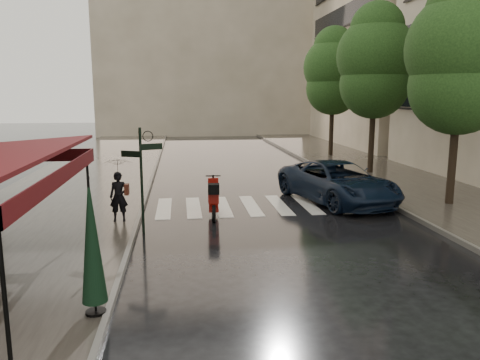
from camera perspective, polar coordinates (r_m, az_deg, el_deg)
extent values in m
plane|color=black|center=(11.24, -6.59, -10.62)|extent=(120.00, 120.00, 0.00)
cube|color=#38332D|center=(23.27, -18.16, 0.07)|extent=(6.00, 60.00, 0.12)
cube|color=#38332D|center=(25.06, 17.13, 0.83)|extent=(5.50, 60.00, 0.12)
cube|color=#595651|center=(22.88, -10.64, 0.28)|extent=(0.12, 60.00, 0.16)
cube|color=#595651|center=(24.04, 11.04, 0.75)|extent=(0.12, 60.00, 0.16)
cube|color=silver|center=(16.99, -9.24, -3.41)|extent=(0.50, 3.20, 0.01)
cube|color=silver|center=(16.98, -5.69, -3.33)|extent=(0.50, 3.20, 0.01)
cube|color=silver|center=(17.04, -2.15, -3.24)|extent=(0.50, 3.20, 0.01)
cube|color=silver|center=(17.16, 1.35, -3.13)|extent=(0.50, 3.20, 0.01)
cube|color=silver|center=(17.34, 4.78, -3.02)|extent=(0.50, 3.20, 0.01)
cube|color=silver|center=(17.59, 8.14, -2.90)|extent=(0.50, 3.20, 0.01)
cube|color=silver|center=(17.89, 11.38, -2.77)|extent=(0.50, 3.20, 0.01)
cube|color=silver|center=(18.25, 14.51, -2.64)|extent=(0.50, 3.20, 0.01)
cube|color=#4F0B11|center=(10.43, -20.81, 0.52)|extent=(0.04, 7.00, 0.35)
cylinder|color=black|center=(7.72, -26.88, -11.41)|extent=(0.07, 0.07, 2.35)
cylinder|color=black|center=(13.77, -17.96, -1.52)|extent=(0.07, 0.07, 2.35)
cylinder|color=black|center=(13.76, -11.90, -0.16)|extent=(0.08, 0.08, 3.10)
cube|color=black|center=(13.60, -10.79, 4.02)|extent=(0.62, 0.26, 0.18)
cube|color=black|center=(13.67, -13.19, 3.11)|extent=(0.56, 0.29, 0.18)
cube|color=#9E9179|center=(40.42, 17.82, 17.34)|extent=(8.00, 16.00, 18.50)
cube|color=#9E9179|center=(48.96, -3.81, 17.37)|extent=(22.00, 6.00, 20.00)
cylinder|color=black|center=(18.35, 24.61, 3.91)|extent=(0.28, 0.28, 4.26)
sphere|color=#193413|center=(18.26, 25.10, 10.32)|extent=(3.40, 3.40, 3.40)
sphere|color=#193413|center=(18.33, 25.42, 14.34)|extent=(3.80, 3.80, 3.80)
sphere|color=#193413|center=(18.47, 25.72, 18.09)|extent=(2.60, 2.60, 2.60)
cylinder|color=black|center=(24.50, 15.81, 6.11)|extent=(0.28, 0.28, 4.48)
sphere|color=#193413|center=(24.45, 16.06, 11.16)|extent=(3.40, 3.40, 3.40)
sphere|color=#193413|center=(24.52, 16.22, 14.34)|extent=(3.80, 3.80, 3.80)
sphere|color=#193413|center=(24.65, 16.38, 17.30)|extent=(2.60, 2.60, 2.60)
cylinder|color=black|center=(31.12, 11.10, 7.03)|extent=(0.28, 0.28, 4.37)
sphere|color=#193413|center=(31.07, 11.24, 10.91)|extent=(3.40, 3.40, 3.40)
sphere|color=#193413|center=(31.12, 11.33, 13.35)|extent=(3.80, 3.80, 3.80)
sphere|color=#193413|center=(31.21, 11.41, 15.63)|extent=(2.60, 2.60, 2.60)
imported|color=black|center=(14.98, -14.55, -1.98)|extent=(0.57, 0.39, 1.55)
imported|color=black|center=(14.78, -14.76, 2.56)|extent=(0.94, 0.96, 0.84)
cube|color=#552216|center=(14.90, -13.64, -1.12)|extent=(0.13, 0.29, 0.33)
cylinder|color=black|center=(14.98, -3.20, -4.11)|extent=(0.14, 0.55, 0.54)
cylinder|color=black|center=(16.34, -3.27, -2.88)|extent=(0.14, 0.55, 0.54)
cube|color=maroon|center=(15.67, -3.24, -3.13)|extent=(0.40, 1.48, 0.11)
cube|color=maroon|center=(15.32, -3.24, -2.14)|extent=(0.37, 0.64, 0.31)
cube|color=maroon|center=(16.07, -3.28, -1.22)|extent=(0.37, 0.16, 0.84)
cylinder|color=black|center=(16.09, -3.30, 0.51)|extent=(0.52, 0.07, 0.04)
cube|color=black|center=(14.83, -3.23, -1.09)|extent=(0.38, 0.36, 0.31)
imported|color=black|center=(17.99, 11.80, -0.24)|extent=(3.93, 6.00, 1.53)
cylinder|color=black|center=(9.15, -17.15, -15.11)|extent=(0.37, 0.37, 0.05)
cylinder|color=black|center=(8.70, -17.58, -7.73)|extent=(0.04, 0.04, 2.42)
cone|color=black|center=(8.66, -17.63, -6.97)|extent=(0.45, 0.45, 2.30)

